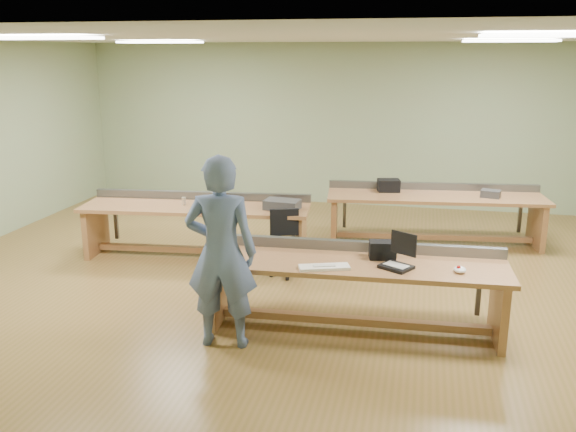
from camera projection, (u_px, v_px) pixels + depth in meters
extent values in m
plane|color=brown|center=(302.00, 275.00, 7.99)|extent=(10.00, 10.00, 0.00)
plane|color=silver|center=(304.00, 37.00, 7.21)|extent=(10.00, 10.00, 0.00)
cube|color=#919E78|center=(345.00, 125.00, 11.37)|extent=(10.00, 0.04, 3.00)
cube|color=#919E78|center=(178.00, 270.00, 3.83)|extent=(10.00, 0.04, 3.00)
cube|color=white|center=(40.00, 38.00, 6.33)|extent=(1.20, 0.50, 0.03)
cube|color=white|center=(160.00, 42.00, 9.16)|extent=(1.20, 0.50, 0.03)
cube|color=white|center=(553.00, 35.00, 5.27)|extent=(1.20, 0.50, 0.03)
cube|color=white|center=(510.00, 41.00, 8.10)|extent=(1.20, 0.50, 0.03)
cube|color=#A77546|center=(355.00, 264.00, 6.24)|extent=(3.13, 0.98, 0.05)
cube|color=#A77546|center=(220.00, 289.00, 6.57)|extent=(0.12, 0.73, 0.70)
cube|color=#A77546|center=(499.00, 308.00, 6.10)|extent=(0.12, 0.73, 0.70)
cube|color=#A77546|center=(354.00, 320.00, 6.40)|extent=(2.79, 0.24, 0.08)
cube|color=#5A5D62|center=(358.00, 246.00, 6.57)|extent=(3.09, 0.23, 0.11)
cube|color=#A77546|center=(196.00, 207.00, 8.52)|extent=(3.25, 1.18, 0.05)
cube|color=#A77546|center=(96.00, 229.00, 8.79)|extent=(0.16, 0.75, 0.70)
cube|color=#A77546|center=(301.00, 236.00, 8.45)|extent=(0.16, 0.75, 0.70)
cube|color=#A77546|center=(197.00, 250.00, 8.69)|extent=(2.88, 0.40, 0.08)
cube|color=#5A5D62|center=(202.00, 195.00, 8.87)|extent=(3.17, 0.41, 0.11)
cube|color=#A77546|center=(436.00, 197.00, 9.13)|extent=(3.30, 1.22, 0.05)
cube|color=#A77546|center=(334.00, 218.00, 9.38)|extent=(0.17, 0.76, 0.70)
cube|color=#A77546|center=(537.00, 224.00, 9.07)|extent=(0.17, 0.76, 0.70)
cube|color=#A77546|center=(433.00, 237.00, 9.29)|extent=(2.91, 0.44, 0.08)
cube|color=#5A5D62|center=(433.00, 186.00, 9.48)|extent=(3.21, 0.45, 0.11)
imported|color=slate|center=(221.00, 253.00, 5.87)|extent=(0.75, 0.54, 1.92)
cube|color=black|center=(396.00, 267.00, 6.04)|extent=(0.38, 0.36, 0.03)
cube|color=black|center=(404.00, 244.00, 6.07)|extent=(0.26, 0.16, 0.23)
cube|color=white|center=(324.00, 267.00, 6.04)|extent=(0.53, 0.32, 0.03)
ellipsoid|color=white|center=(460.00, 270.00, 5.93)|extent=(0.14, 0.16, 0.06)
cube|color=black|center=(383.00, 250.00, 6.32)|extent=(0.30, 0.22, 0.18)
cylinder|color=black|center=(286.00, 260.00, 7.94)|extent=(0.06, 0.06, 0.42)
cube|color=black|center=(286.00, 243.00, 7.88)|extent=(0.51, 0.51, 0.06)
cube|color=black|center=(284.00, 222.00, 8.00)|extent=(0.37, 0.17, 0.36)
cylinder|color=black|center=(286.00, 273.00, 7.98)|extent=(0.58, 0.58, 0.06)
cube|color=#153744|center=(218.00, 203.00, 8.31)|extent=(0.52, 0.45, 0.15)
cube|color=#343437|center=(282.00, 204.00, 8.31)|extent=(0.50, 0.35, 0.13)
imported|color=#343437|center=(214.00, 203.00, 8.42)|extent=(0.17, 0.17, 0.10)
cylinder|color=silver|center=(184.00, 201.00, 8.54)|extent=(0.07, 0.07, 0.11)
cube|color=black|center=(389.00, 185.00, 9.35)|extent=(0.37, 0.30, 0.19)
cube|color=#343437|center=(491.00, 194.00, 8.98)|extent=(0.31, 0.26, 0.11)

